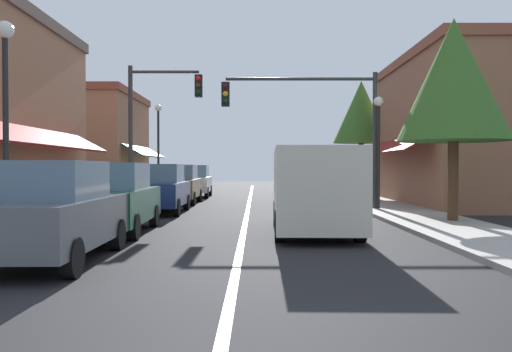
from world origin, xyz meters
The scene contains 19 objects.
ground_plane centered at (0.00, 18.00, 0.00)m, with size 80.00×80.00×0.00m, color black.
sidewalk_left centered at (-5.50, 18.00, 0.06)m, with size 2.60×56.00×0.12m, color gray.
sidewalk_right centered at (5.50, 18.00, 0.06)m, with size 2.60×56.00×0.12m, color #A39E99.
lane_center_stripe centered at (0.00, 18.00, 0.00)m, with size 0.14×52.00×0.01m, color silver.
storefront_right_block centered at (8.99, 20.00, 3.29)m, with size 5.70×10.20×6.57m.
storefront_far_left centered at (-9.68, 28.00, 3.03)m, with size 7.09×8.20×6.05m.
parked_car_nearest_left centered at (-3.23, 6.06, 0.88)m, with size 1.82×4.12×1.77m.
parked_car_second_left centered at (-3.26, 10.11, 0.88)m, with size 1.86×4.14×1.77m.
parked_car_third_left centered at (-3.14, 15.85, 0.88)m, with size 1.81×4.11×1.77m.
parked_car_far_left centered at (-3.20, 20.87, 0.88)m, with size 1.80×4.11×1.77m.
parked_car_distant_left centered at (-3.11, 26.04, 0.88)m, with size 1.85×4.13×1.77m.
van_in_lane centered at (1.78, 10.17, 1.15)m, with size 2.10×5.23×2.12m.
traffic_signal_mast_arm centered at (2.66, 16.70, 3.64)m, with size 5.85×0.50×5.22m.
traffic_signal_left_corner centered at (-3.84, 18.38, 3.81)m, with size 3.04×0.50×5.79m.
street_lamp_left_near centered at (-4.88, 7.89, 3.17)m, with size 0.36×0.36×4.69m.
street_lamp_right_mid centered at (4.87, 16.51, 2.93)m, with size 0.36×0.36×4.28m.
street_lamp_left_far centered at (-4.81, 24.61, 3.32)m, with size 0.36×0.36×4.95m.
tree_right_near centered at (6.04, 12.19, 4.17)m, with size 3.23×3.23×5.97m.
tree_right_far centered at (6.15, 26.14, 4.70)m, with size 3.12×3.12×6.44m.
Camera 1 is at (0.32, -3.08, 1.66)m, focal length 37.02 mm.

